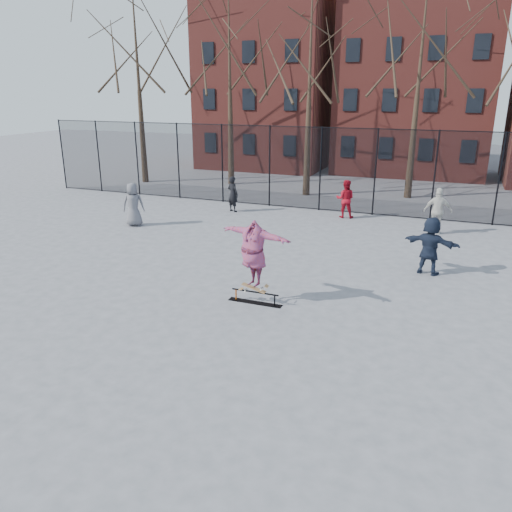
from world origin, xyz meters
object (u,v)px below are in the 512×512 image
at_px(skater, 254,257).
at_px(bystander_black, 233,194).
at_px(bystander_red, 345,199).
at_px(skateboard, 254,290).
at_px(skate_rail, 255,298).
at_px(bystander_navy, 430,246).
at_px(bystander_grey, 133,204).
at_px(bystander_white, 438,211).

bearing_deg(skater, bystander_black, 133.52).
relative_size(bystander_black, bystander_red, 0.98).
distance_m(bystander_black, bystander_red, 5.36).
distance_m(skateboard, bystander_red, 10.62).
xyz_separation_m(skateboard, bystander_red, (0.28, 10.61, 0.49)).
distance_m(skater, bystander_red, 10.62).
xyz_separation_m(skate_rail, skater, (-0.04, -0.00, 1.21)).
bearing_deg(skate_rail, bystander_navy, 44.42).
distance_m(bystander_grey, bystander_navy, 12.36).
bearing_deg(skate_rail, bystander_red, 88.70).
bearing_deg(skateboard, bystander_grey, 143.82).
relative_size(skateboard, bystander_white, 0.40).
bearing_deg(bystander_black, bystander_white, -161.76).
bearing_deg(bystander_grey, skateboard, 115.73).
distance_m(bystander_grey, bystander_red, 9.51).
xyz_separation_m(bystander_black, bystander_white, (9.37, -0.52, 0.09)).
relative_size(skater, bystander_navy, 1.20).
height_order(skateboard, bystander_grey, bystander_grey).
distance_m(skateboard, bystander_grey, 9.83).
relative_size(bystander_red, bystander_navy, 0.93).
bearing_deg(skate_rail, bystander_grey, 143.95).
relative_size(bystander_black, bystander_navy, 0.91).
relative_size(bystander_grey, bystander_black, 1.10).
relative_size(skate_rail, skateboard, 2.05).
bearing_deg(bystander_grey, bystander_navy, 144.58).
distance_m(bystander_black, bystander_white, 9.38).
bearing_deg(bystander_white, skate_rail, 60.19).
bearing_deg(bystander_navy, bystander_white, -77.04).
height_order(bystander_black, bystander_red, bystander_red).
bearing_deg(bystander_red, bystander_navy, 114.82).
xyz_separation_m(skateboard, skater, (0.00, 0.00, 0.96)).
bearing_deg(bystander_black, bystander_navy, 170.62).
relative_size(skate_rail, bystander_black, 0.91).
height_order(bystander_red, bystander_navy, bystander_navy).
height_order(skater, bystander_navy, skater).
relative_size(skate_rail, bystander_white, 0.82).
relative_size(skater, bystander_black, 1.32).
relative_size(skateboard, bystander_red, 0.43).
height_order(skater, bystander_black, skater).
relative_size(skateboard, bystander_grey, 0.41).
distance_m(bystander_black, bystander_navy, 10.89).
bearing_deg(skate_rail, bystander_white, 65.05).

